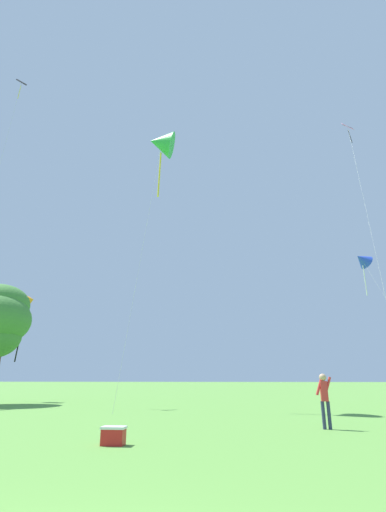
{
  "coord_description": "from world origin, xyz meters",
  "views": [
    {
      "loc": [
        1.8,
        -2.39,
        1.59
      ],
      "look_at": [
        -1.29,
        24.63,
        10.27
      ],
      "focal_mm": 27.02,
      "sensor_mm": 36.0,
      "label": 1
    }
  ],
  "objects_px": {
    "kite_green_small": "(161,143)",
    "kite_blue_delta": "(362,260)",
    "kite_black_large": "(16,105)",
    "person_with_spool": "(324,395)",
    "picnic_cooler": "(113,436)",
    "kite_orange_box": "(25,310)",
    "kite_pink_low": "(351,140)"
  },
  "relations": [
    {
      "from": "kite_green_small",
      "to": "kite_blue_delta",
      "type": "bearing_deg",
      "value": 37.39
    },
    {
      "from": "kite_black_large",
      "to": "person_with_spool",
      "type": "xyz_separation_m",
      "value": [
        22.22,
        -13.0,
        -24.27
      ]
    },
    {
      "from": "kite_green_small",
      "to": "picnic_cooler",
      "type": "height_order",
      "value": "kite_green_small"
    },
    {
      "from": "kite_green_small",
      "to": "picnic_cooler",
      "type": "xyz_separation_m",
      "value": [
        1.73,
        -12.85,
        -17.26
      ]
    },
    {
      "from": "kite_green_small",
      "to": "picnic_cooler",
      "type": "bearing_deg",
      "value": -82.35
    },
    {
      "from": "kite_orange_box",
      "to": "picnic_cooler",
      "type": "xyz_separation_m",
      "value": [
        13.49,
        -18.32,
        -6.53
      ]
    },
    {
      "from": "kite_pink_low",
      "to": "kite_blue_delta",
      "type": "relative_size",
      "value": 1.76
    },
    {
      "from": "kite_orange_box",
      "to": "person_with_spool",
      "type": "bearing_deg",
      "value": -36.49
    },
    {
      "from": "kite_blue_delta",
      "to": "person_with_spool",
      "type": "xyz_separation_m",
      "value": [
        -8.98,
        -21.75,
        -11.14
      ]
    },
    {
      "from": "kite_orange_box",
      "to": "kite_pink_low",
      "type": "relative_size",
      "value": 0.43
    },
    {
      "from": "kite_black_large",
      "to": "kite_pink_low",
      "type": "xyz_separation_m",
      "value": [
        29.37,
        1.89,
        -4.72
      ]
    },
    {
      "from": "kite_blue_delta",
      "to": "picnic_cooler",
      "type": "xyz_separation_m",
      "value": [
        -15.01,
        -25.64,
        -11.97
      ]
    },
    {
      "from": "picnic_cooler",
      "to": "kite_blue_delta",
      "type": "bearing_deg",
      "value": 59.65
    },
    {
      "from": "kite_orange_box",
      "to": "person_with_spool",
      "type": "relative_size",
      "value": 5.65
    },
    {
      "from": "kite_orange_box",
      "to": "kite_black_large",
      "type": "bearing_deg",
      "value": -151.81
    },
    {
      "from": "kite_green_small",
      "to": "kite_pink_low",
      "type": "relative_size",
      "value": 0.81
    },
    {
      "from": "kite_black_large",
      "to": "kite_blue_delta",
      "type": "xyz_separation_m",
      "value": [
        31.2,
        8.76,
        -13.13
      ]
    },
    {
      "from": "kite_black_large",
      "to": "kite_blue_delta",
      "type": "bearing_deg",
      "value": 15.68
    },
    {
      "from": "kite_orange_box",
      "to": "person_with_spool",
      "type": "xyz_separation_m",
      "value": [
        19.52,
        -14.44,
        -5.7
      ]
    },
    {
      "from": "kite_orange_box",
      "to": "kite_pink_low",
      "type": "xyz_separation_m",
      "value": [
        26.67,
        0.45,
        13.85
      ]
    },
    {
      "from": "kite_orange_box",
      "to": "picnic_cooler",
      "type": "bearing_deg",
      "value": -53.63
    },
    {
      "from": "kite_green_small",
      "to": "kite_orange_box",
      "type": "bearing_deg",
      "value": 155.05
    },
    {
      "from": "kite_orange_box",
      "to": "kite_pink_low",
      "type": "bearing_deg",
      "value": 0.96
    },
    {
      "from": "kite_black_large",
      "to": "person_with_spool",
      "type": "distance_m",
      "value": 35.38
    },
    {
      "from": "kite_orange_box",
      "to": "person_with_spool",
      "type": "height_order",
      "value": "kite_orange_box"
    },
    {
      "from": "kite_blue_delta",
      "to": "kite_pink_low",
      "type": "bearing_deg",
      "value": -104.95
    },
    {
      "from": "kite_orange_box",
      "to": "kite_blue_delta",
      "type": "relative_size",
      "value": 0.76
    },
    {
      "from": "kite_pink_low",
      "to": "person_with_spool",
      "type": "bearing_deg",
      "value": -115.65
    },
    {
      "from": "kite_orange_box",
      "to": "picnic_cooler",
      "type": "height_order",
      "value": "kite_orange_box"
    },
    {
      "from": "kite_blue_delta",
      "to": "picnic_cooler",
      "type": "relative_size",
      "value": 21.85
    },
    {
      "from": "kite_black_large",
      "to": "kite_pink_low",
      "type": "relative_size",
      "value": 1.25
    },
    {
      "from": "kite_orange_box",
      "to": "person_with_spool",
      "type": "distance_m",
      "value": 24.94
    }
  ]
}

